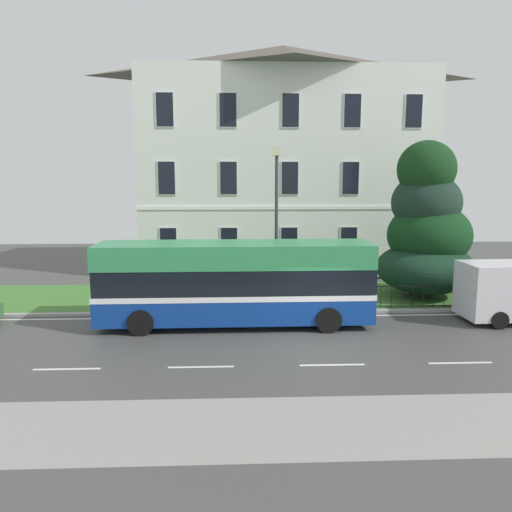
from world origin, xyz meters
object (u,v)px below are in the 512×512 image
Objects in this scene: georgian_townhouse at (283,158)px; street_lamp_post at (276,216)px; litter_bin at (206,293)px; evergreen_tree at (427,232)px; single_decker_bus at (235,282)px.

street_lamp_post is (-1.23, -10.10, -2.90)m from georgian_townhouse.
georgian_townhouse reaches higher than litter_bin.
georgian_townhouse is 12.65m from litter_bin.
georgian_townhouse reaches higher than street_lamp_post.
litter_bin is (-4.34, -10.09, -6.29)m from georgian_townhouse.
georgian_townhouse is at bearing 83.05° from street_lamp_post.
evergreen_tree reaches higher than litter_bin.
litter_bin is at bearing -172.57° from evergreen_tree.
single_decker_bus is (-3.03, -12.81, -5.25)m from georgian_townhouse.
evergreen_tree reaches higher than single_decker_bus.
street_lamp_post reaches higher than single_decker_bus.
georgian_townhouse is 1.64× the size of single_decker_bus.
street_lamp_post is at bearing -0.24° from litter_bin.
litter_bin is at bearing -113.30° from georgian_townhouse.
single_decker_bus is (-9.02, -4.07, -1.48)m from evergreen_tree.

